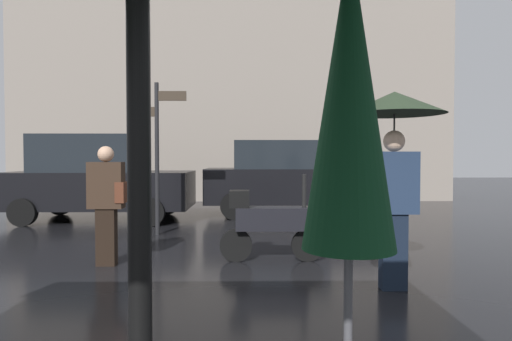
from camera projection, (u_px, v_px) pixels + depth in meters
folded_patio_umbrella_near at (349, 111)px, 1.76m from camera, size 0.38×0.38×2.35m
pedestrian_with_umbrella at (394, 133)px, 4.88m from camera, size 1.11×1.11×2.20m
pedestrian_with_bag at (107, 198)px, 5.99m from camera, size 0.50×0.24×1.63m
parked_scooter at (268, 222)px, 6.23m from camera, size 1.48×0.32×1.23m
parked_car_left at (286, 177)px, 11.30m from camera, size 4.24×1.92×1.89m
parked_car_right at (98, 178)px, 10.34m from camera, size 4.21×2.06×1.99m
street_signpost at (157, 143)px, 8.34m from camera, size 1.08×0.08×2.89m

